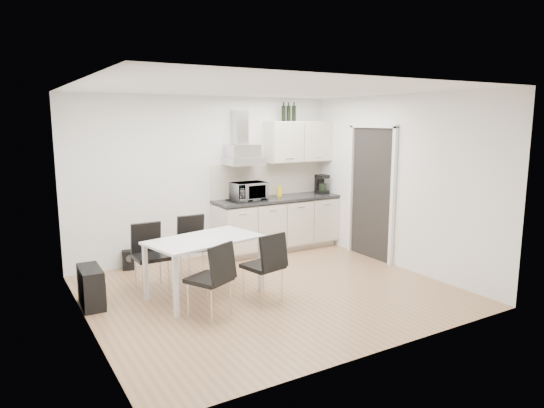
{
  "coord_description": "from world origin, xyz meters",
  "views": [
    {
      "loc": [
        -3.09,
        -5.24,
        2.23
      ],
      "look_at": [
        0.22,
        0.31,
        1.1
      ],
      "focal_mm": 32.0,
      "sensor_mm": 36.0,
      "label": 1
    }
  ],
  "objects_px": {
    "chair_near_right": "(263,267)",
    "floor_speaker": "(128,260)",
    "guitar_amp": "(91,287)",
    "chair_far_right": "(196,248)",
    "chair_far_left": "(151,258)",
    "dining_table": "(204,245)",
    "kitchenette": "(278,202)",
    "chair_near_left": "(209,280)"
  },
  "relations": [
    {
      "from": "chair_far_left",
      "to": "chair_far_right",
      "type": "relative_size",
      "value": 1.0
    },
    {
      "from": "floor_speaker",
      "to": "chair_far_right",
      "type": "bearing_deg",
      "value": -36.78
    },
    {
      "from": "floor_speaker",
      "to": "guitar_amp",
      "type": "bearing_deg",
      "value": -108.02
    },
    {
      "from": "dining_table",
      "to": "chair_far_left",
      "type": "height_order",
      "value": "chair_far_left"
    },
    {
      "from": "guitar_amp",
      "to": "chair_far_right",
      "type": "bearing_deg",
      "value": 14.86
    },
    {
      "from": "kitchenette",
      "to": "guitar_amp",
      "type": "relative_size",
      "value": 4.33
    },
    {
      "from": "kitchenette",
      "to": "dining_table",
      "type": "xyz_separation_m",
      "value": [
        -1.97,
        -1.43,
        -0.16
      ]
    },
    {
      "from": "chair_far_right",
      "to": "floor_speaker",
      "type": "relative_size",
      "value": 3.02
    },
    {
      "from": "dining_table",
      "to": "chair_near_right",
      "type": "xyz_separation_m",
      "value": [
        0.54,
        -0.55,
        -0.23
      ]
    },
    {
      "from": "chair_far_left",
      "to": "chair_near_right",
      "type": "xyz_separation_m",
      "value": [
        1.06,
        -1.09,
        0.0
      ]
    },
    {
      "from": "dining_table",
      "to": "chair_far_right",
      "type": "distance_m",
      "value": 0.77
    },
    {
      "from": "kitchenette",
      "to": "chair_near_left",
      "type": "xyz_separation_m",
      "value": [
        -2.21,
        -2.11,
        -0.39
      ]
    },
    {
      "from": "chair_near_left",
      "to": "chair_near_right",
      "type": "xyz_separation_m",
      "value": [
        0.77,
        0.13,
        0.0
      ]
    },
    {
      "from": "dining_table",
      "to": "chair_near_left",
      "type": "distance_m",
      "value": 0.75
    },
    {
      "from": "floor_speaker",
      "to": "dining_table",
      "type": "bearing_deg",
      "value": -57.05
    },
    {
      "from": "chair_far_left",
      "to": "guitar_amp",
      "type": "relative_size",
      "value": 1.51
    },
    {
      "from": "chair_far_right",
      "to": "chair_near_right",
      "type": "xyz_separation_m",
      "value": [
        0.37,
        -1.26,
        0.0
      ]
    },
    {
      "from": "chair_near_right",
      "to": "guitar_amp",
      "type": "bearing_deg",
      "value": 141.76
    },
    {
      "from": "kitchenette",
      "to": "guitar_amp",
      "type": "height_order",
      "value": "kitchenette"
    },
    {
      "from": "dining_table",
      "to": "chair_far_left",
      "type": "xyz_separation_m",
      "value": [
        -0.53,
        0.54,
        -0.23
      ]
    },
    {
      "from": "chair_far_left",
      "to": "chair_near_left",
      "type": "bearing_deg",
      "value": 102.92
    },
    {
      "from": "chair_far_right",
      "to": "chair_near_right",
      "type": "height_order",
      "value": "same"
    },
    {
      "from": "dining_table",
      "to": "guitar_amp",
      "type": "height_order",
      "value": "dining_table"
    },
    {
      "from": "kitchenette",
      "to": "chair_near_left",
      "type": "bearing_deg",
      "value": -136.28
    },
    {
      "from": "guitar_amp",
      "to": "floor_speaker",
      "type": "height_order",
      "value": "guitar_amp"
    },
    {
      "from": "chair_far_left",
      "to": "kitchenette",
      "type": "bearing_deg",
      "value": -160.89
    },
    {
      "from": "chair_far_right",
      "to": "guitar_amp",
      "type": "xyz_separation_m",
      "value": [
        -1.5,
        -0.35,
        -0.2
      ]
    },
    {
      "from": "kitchenette",
      "to": "chair_near_right",
      "type": "height_order",
      "value": "kitchenette"
    },
    {
      "from": "chair_far_left",
      "to": "chair_far_right",
      "type": "height_order",
      "value": "same"
    },
    {
      "from": "dining_table",
      "to": "kitchenette",
      "type": "bearing_deg",
      "value": 23.74
    },
    {
      "from": "chair_far_left",
      "to": "floor_speaker",
      "type": "relative_size",
      "value": 3.02
    },
    {
      "from": "chair_near_right",
      "to": "floor_speaker",
      "type": "bearing_deg",
      "value": 104.95
    },
    {
      "from": "chair_far_right",
      "to": "floor_speaker",
      "type": "height_order",
      "value": "chair_far_right"
    },
    {
      "from": "chair_far_right",
      "to": "guitar_amp",
      "type": "relative_size",
      "value": 1.51
    },
    {
      "from": "chair_near_left",
      "to": "chair_near_right",
      "type": "relative_size",
      "value": 1.0
    },
    {
      "from": "chair_near_left",
      "to": "chair_far_left",
      "type": "bearing_deg",
      "value": 76.82
    },
    {
      "from": "chair_near_right",
      "to": "floor_speaker",
      "type": "xyz_separation_m",
      "value": [
        -1.1,
        2.15,
        -0.29
      ]
    },
    {
      "from": "chair_far_left",
      "to": "guitar_amp",
      "type": "bearing_deg",
      "value": 11.88
    },
    {
      "from": "kitchenette",
      "to": "chair_far_right",
      "type": "distance_m",
      "value": 1.98
    },
    {
      "from": "chair_near_left",
      "to": "floor_speaker",
      "type": "xyz_separation_m",
      "value": [
        -0.33,
        2.27,
        -0.29
      ]
    },
    {
      "from": "chair_far_right",
      "to": "floor_speaker",
      "type": "distance_m",
      "value": 1.19
    },
    {
      "from": "chair_far_left",
      "to": "guitar_amp",
      "type": "height_order",
      "value": "chair_far_left"
    }
  ]
}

